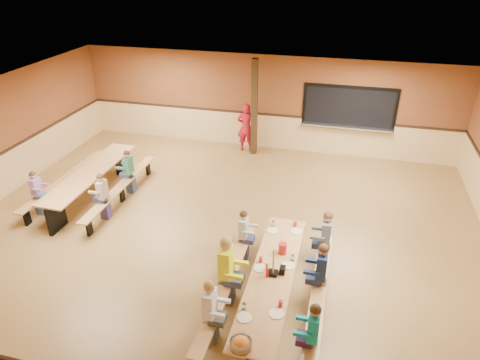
# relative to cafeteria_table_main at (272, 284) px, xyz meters

# --- Properties ---
(ground) EXTENTS (12.00, 12.00, 0.00)m
(ground) POSITION_rel_cafeteria_table_main_xyz_m (-1.59, 2.07, -0.53)
(ground) COLOR brown
(ground) RESTS_ON ground
(room_envelope) EXTENTS (12.04, 10.04, 3.02)m
(room_envelope) POSITION_rel_cafeteria_table_main_xyz_m (-1.59, 2.07, 0.16)
(room_envelope) COLOR brown
(room_envelope) RESTS_ON ground
(kitchen_pass_through) EXTENTS (2.78, 0.28, 1.38)m
(kitchen_pass_through) POSITION_rel_cafeteria_table_main_xyz_m (1.01, 7.03, 0.96)
(kitchen_pass_through) COLOR black
(kitchen_pass_through) RESTS_ON ground
(structural_post) EXTENTS (0.18, 0.18, 3.00)m
(structural_post) POSITION_rel_cafeteria_table_main_xyz_m (-1.79, 6.47, 0.97)
(structural_post) COLOR black
(structural_post) RESTS_ON ground
(cafeteria_table_main) EXTENTS (1.91, 3.70, 0.74)m
(cafeteria_table_main) POSITION_rel_cafeteria_table_main_xyz_m (0.00, 0.00, 0.00)
(cafeteria_table_main) COLOR #B27D46
(cafeteria_table_main) RESTS_ON ground
(cafeteria_table_second) EXTENTS (1.91, 3.70, 0.74)m
(cafeteria_table_second) POSITION_rel_cafeteria_table_main_xyz_m (-5.26, 2.72, 0.00)
(cafeteria_table_second) COLOR #B27D46
(cafeteria_table_second) RESTS_ON ground
(seated_child_white_left) EXTENTS (0.38, 0.31, 1.24)m
(seated_child_white_left) POSITION_rel_cafeteria_table_main_xyz_m (-0.83, -1.00, 0.09)
(seated_child_white_left) COLOR white
(seated_child_white_left) RESTS_ON ground
(seated_adult_yellow) EXTENTS (0.46, 0.38, 1.40)m
(seated_adult_yellow) POSITION_rel_cafeteria_table_main_xyz_m (-0.83, -0.05, 0.18)
(seated_adult_yellow) COLOR yellow
(seated_adult_yellow) RESTS_ON ground
(seated_child_grey_left) EXTENTS (0.34, 0.28, 1.15)m
(seated_child_grey_left) POSITION_rel_cafeteria_table_main_xyz_m (-0.83, 1.22, 0.05)
(seated_child_grey_left) COLOR silver
(seated_child_grey_left) RESTS_ON ground
(seated_child_teal_right) EXTENTS (0.37, 0.30, 1.21)m
(seated_child_teal_right) POSITION_rel_cafeteria_table_main_xyz_m (0.83, -1.06, 0.08)
(seated_child_teal_right) COLOR #1399AA
(seated_child_teal_right) RESTS_ON ground
(seated_child_navy_right) EXTENTS (0.39, 0.32, 1.26)m
(seated_child_navy_right) POSITION_rel_cafeteria_table_main_xyz_m (0.83, 0.35, 0.10)
(seated_child_navy_right) COLOR navy
(seated_child_navy_right) RESTS_ON ground
(seated_child_char_right) EXTENTS (0.39, 0.32, 1.26)m
(seated_child_char_right) POSITION_rel_cafeteria_table_main_xyz_m (0.83, 1.42, 0.10)
(seated_child_char_right) COLOR #51575C
(seated_child_char_right) RESTS_ON ground
(seated_child_purple_sec) EXTENTS (0.34, 0.28, 1.14)m
(seated_child_purple_sec) POSITION_rel_cafeteria_table_main_xyz_m (-6.09, 1.68, 0.05)
(seated_child_purple_sec) COLOR #9569A1
(seated_child_purple_sec) RESTS_ON ground
(seated_child_green_sec) EXTENTS (0.36, 0.29, 1.19)m
(seated_child_green_sec) POSITION_rel_cafeteria_table_main_xyz_m (-4.44, 3.22, 0.07)
(seated_child_green_sec) COLOR #32705A
(seated_child_green_sec) RESTS_ON ground
(seated_child_tan_sec) EXTENTS (0.35, 0.29, 1.18)m
(seated_child_tan_sec) POSITION_rel_cafeteria_table_main_xyz_m (-4.44, 1.90, 0.06)
(seated_child_tan_sec) COLOR #B2A28F
(seated_child_tan_sec) RESTS_ON ground
(standing_woman) EXTENTS (0.59, 0.39, 1.58)m
(standing_woman) POSITION_rel_cafeteria_table_main_xyz_m (-2.09, 6.62, 0.26)
(standing_woman) COLOR #B51426
(standing_woman) RESTS_ON ground
(punch_pitcher) EXTENTS (0.16, 0.16, 0.22)m
(punch_pitcher) POSITION_rel_cafeteria_table_main_xyz_m (0.07, 0.64, 0.32)
(punch_pitcher) COLOR #B41D18
(punch_pitcher) RESTS_ON cafeteria_table_main
(chip_bowl) EXTENTS (0.32, 0.32, 0.15)m
(chip_bowl) POSITION_rel_cafeteria_table_main_xyz_m (-0.15, -1.65, 0.29)
(chip_bowl) COLOR orange
(chip_bowl) RESTS_ON cafeteria_table_main
(napkin_dispenser) EXTENTS (0.10, 0.14, 0.13)m
(napkin_dispenser) POSITION_rel_cafeteria_table_main_xyz_m (0.16, 0.08, 0.28)
(napkin_dispenser) COLOR black
(napkin_dispenser) RESTS_ON cafeteria_table_main
(condiment_mustard) EXTENTS (0.06, 0.06, 0.17)m
(condiment_mustard) POSITION_rel_cafeteria_table_main_xyz_m (-0.12, 0.09, 0.30)
(condiment_mustard) COLOR yellow
(condiment_mustard) RESTS_ON cafeteria_table_main
(condiment_ketchup) EXTENTS (0.06, 0.06, 0.17)m
(condiment_ketchup) POSITION_rel_cafeteria_table_main_xyz_m (-0.07, -0.07, 0.30)
(condiment_ketchup) COLOR #B2140F
(condiment_ketchup) RESTS_ON cafeteria_table_main
(table_paddle) EXTENTS (0.16, 0.16, 0.56)m
(table_paddle) POSITION_rel_cafeteria_table_main_xyz_m (0.01, 0.00, 0.35)
(table_paddle) COLOR black
(table_paddle) RESTS_ON cafeteria_table_main
(place_settings) EXTENTS (0.65, 3.30, 0.11)m
(place_settings) POSITION_rel_cafeteria_table_main_xyz_m (0.00, 0.00, 0.27)
(place_settings) COLOR beige
(place_settings) RESTS_ON cafeteria_table_main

